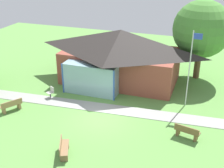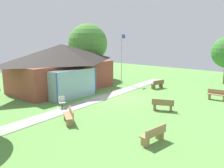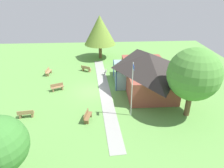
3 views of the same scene
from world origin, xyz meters
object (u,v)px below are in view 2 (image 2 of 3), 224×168
flagpole (122,56)px  bench_front_right (217,95)px  bench_mid_left (69,116)px  bench_mid_right (158,84)px  patio_chair_west (62,103)px  bench_front_left (154,135)px  tree_behind_pavilion_right (88,44)px  bench_front_center (163,105)px  pavilion (63,66)px

flagpole → bench_front_right: bearing=-91.6°
bench_mid_left → bench_mid_right: size_ratio=0.97×
flagpole → bench_mid_right: 4.93m
patio_chair_west → flagpole: bearing=-139.2°
bench_mid_left → bench_front_left: 5.25m
bench_mid_right → patio_chair_west: bearing=-177.5°
bench_front_left → tree_behind_pavilion_right: tree_behind_pavilion_right is taller
bench_front_right → bench_mid_right: (0.79, 5.85, 0.00)m
patio_chair_west → bench_front_left: bearing=113.3°
flagpole → bench_mid_right: (0.51, -4.15, -2.62)m
bench_mid_left → bench_front_left: size_ratio=0.98×
bench_front_center → bench_mid_left: bearing=-142.9°
bench_mid_right → patio_chair_west: (-10.29, 1.99, 0.01)m
bench_mid_right → bench_front_left: bearing=-138.4°
bench_front_right → bench_mid_right: bearing=-15.2°
bench_front_left → bench_mid_right: bearing=36.7°
pavilion → patio_chair_west: 6.40m
bench_mid_left → tree_behind_pavilion_right: size_ratio=0.23×
flagpole → bench_front_left: (-10.46, -10.04, -2.62)m
pavilion → bench_front_left: pavilion is taller
bench_front_center → patio_chair_west: patio_chair_west is taller
flagpole → tree_behind_pavilion_right: size_ratio=0.82×
patio_chair_west → pavilion: bearing=-100.9°
bench_front_right → tree_behind_pavilion_right: (0.51, 15.42, 3.88)m
bench_mid_left → bench_front_left: (0.87, -5.18, 0.00)m
pavilion → tree_behind_pavilion_right: (6.14, 2.83, 2.00)m
pavilion → bench_mid_right: 9.49m
pavilion → tree_behind_pavilion_right: bearing=24.8°
bench_mid_right → tree_behind_pavilion_right: 10.33m
bench_front_right → patio_chair_west: size_ratio=1.80×
bench_front_left → bench_mid_right: 12.46m
patio_chair_west → bench_mid_left: bearing=88.3°
patio_chair_west → tree_behind_pavilion_right: size_ratio=0.13×
bench_front_left → patio_chair_west: (0.69, 7.87, 0.01)m
pavilion → bench_mid_right: size_ratio=6.56×
flagpole → bench_mid_right: size_ratio=3.50×
patio_chair_west → bench_mid_right: bearing=-162.6°
pavilion → bench_front_right: size_ratio=6.63×
bench_front_right → pavilion: bearing=16.6°
flagpole → bench_front_center: 10.13m
bench_front_left → tree_behind_pavilion_right: size_ratio=0.23×
bench_front_right → bench_mid_left: same height
bench_front_right → bench_mid_left: bearing=57.5°
bench_front_center → bench_front_right: 5.75m
pavilion → bench_front_right: bearing=-65.9°
bench_front_right → bench_mid_left: size_ratio=1.02×
bench_front_center → bench_front_left: same height
flagpole → bench_front_right: size_ratio=3.54×
bench_front_right → patio_chair_west: 12.32m
pavilion → bench_front_left: bearing=-109.9°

